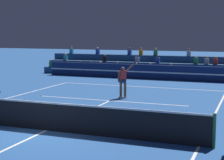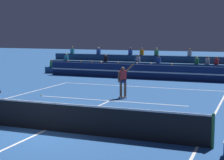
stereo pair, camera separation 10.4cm
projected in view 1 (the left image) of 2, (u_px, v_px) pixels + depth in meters
name	position (u px, v px, depth m)	size (l,w,h in m)	color
ground_plane	(46.00, 130.00, 13.69)	(120.00, 120.00, 0.00)	#285699
court_lines	(46.00, 130.00, 13.69)	(11.10, 23.90, 0.01)	white
tennis_net	(46.00, 116.00, 13.63)	(12.00, 0.10, 1.10)	#2D6B38
sponsor_banner_wall	(156.00, 72.00, 28.55)	(18.00, 0.26, 1.10)	navy
bleacher_stand	(163.00, 68.00, 30.89)	(20.58, 2.85, 2.28)	navy
tennis_player	(123.00, 80.00, 20.36)	(1.02, 1.04, 2.24)	brown
tennis_ball	(41.00, 95.00, 21.15)	(0.07, 0.07, 0.07)	#C6DB33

